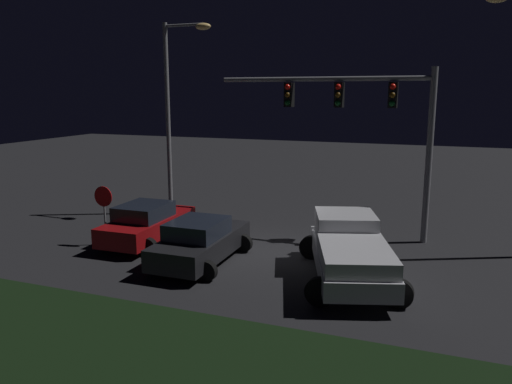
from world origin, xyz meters
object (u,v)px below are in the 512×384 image
object	(u,v)px
car_sedan_far	(147,223)
pickup_truck	(349,247)
traffic_signal_gantry	(364,111)
stop_sign	(104,204)
street_lamp_left	(176,98)
car_sedan	(200,241)

from	to	relation	value
car_sedan_far	pickup_truck	bearing A→B (deg)	-98.91
traffic_signal_gantry	stop_sign	bearing A→B (deg)	-152.28
pickup_truck	traffic_signal_gantry	size ratio (longest dim) A/B	0.69
street_lamp_left	stop_sign	size ratio (longest dim) A/B	3.86
street_lamp_left	car_sedan_far	bearing A→B (deg)	-75.71
pickup_truck	street_lamp_left	xyz separation A→B (m)	(-8.95, 5.46, 4.35)
pickup_truck	traffic_signal_gantry	bearing A→B (deg)	-12.48
car_sedan	stop_sign	distance (m)	4.32
car_sedan	stop_sign	xyz separation A→B (m)	(-4.21, 0.53, 0.82)
pickup_truck	stop_sign	distance (m)	9.10
stop_sign	street_lamp_left	bearing A→B (deg)	88.62
pickup_truck	car_sedan	distance (m)	4.89
car_sedan	street_lamp_left	distance (m)	8.47
traffic_signal_gantry	stop_sign	distance (m)	10.30
car_sedan	car_sedan_far	bearing A→B (deg)	63.84
car_sedan_far	traffic_signal_gantry	xyz separation A→B (m)	(7.38, 3.64, 4.16)
traffic_signal_gantry	street_lamp_left	size ratio (longest dim) A/B	0.97
pickup_truck	car_sedan_far	distance (m)	7.91
traffic_signal_gantry	street_lamp_left	xyz separation A→B (m)	(-8.50, 0.74, 0.45)
stop_sign	car_sedan_far	bearing A→B (deg)	35.54
pickup_truck	stop_sign	bearing A→B (deg)	70.87
pickup_truck	stop_sign	xyz separation A→B (m)	(-9.08, 0.19, 0.56)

